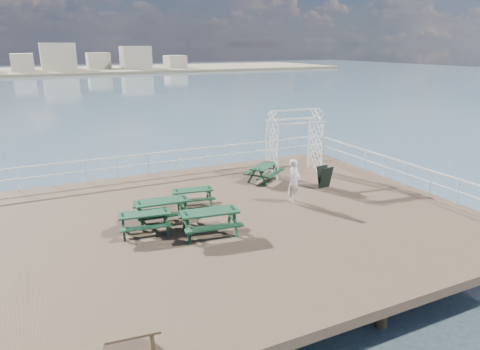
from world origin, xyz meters
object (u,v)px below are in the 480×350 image
picnic_table_d (144,218)px  picnic_table_e (210,217)px  trellis_arbor (295,146)px  person (294,181)px  picnic_table_a (162,206)px  picnic_table_c (264,170)px  flat_bench_far (123,338)px  picnic_table_b (193,194)px

picnic_table_d → picnic_table_e: (2.00, -1.05, 0.07)m
trellis_arbor → person: (-2.21, -3.47, -0.54)m
picnic_table_a → picnic_table_d: picnic_table_a is taller
picnic_table_c → person: bearing=-131.6°
picnic_table_e → flat_bench_far: 6.12m
picnic_table_c → trellis_arbor: trellis_arbor is taller
picnic_table_a → flat_bench_far: (-2.68, -6.47, -0.27)m
person → picnic_table_b: bearing=132.2°
person → picnic_table_d: bearing=156.0°
picnic_table_a → flat_bench_far: size_ratio=1.28×
picnic_table_e → person: 4.55m
picnic_table_e → flat_bench_far: bearing=-121.5°
trellis_arbor → picnic_table_e: bearing=-137.2°
picnic_table_c → picnic_table_d: size_ratio=1.16×
picnic_table_d → person: size_ratio=1.05×
picnic_table_e → person: size_ratio=1.19×
picnic_table_b → picnic_table_e: picnic_table_e is taller
picnic_table_e → flat_bench_far: size_ratio=1.34×
picnic_table_b → flat_bench_far: (-4.27, -7.62, -0.15)m
picnic_table_d → picnic_table_c: bearing=35.9°
picnic_table_d → flat_bench_far: bearing=-99.8°
flat_bench_far → trellis_arbor: bearing=49.7°
trellis_arbor → picnic_table_b: bearing=-155.7°
picnic_table_e → trellis_arbor: 8.20m
picnic_table_c → flat_bench_far: bearing=-168.4°
picnic_table_a → picnic_table_d: size_ratio=1.08×
picnic_table_c → flat_bench_far: (-8.46, -9.29, -0.20)m
picnic_table_b → trellis_arbor: 6.50m
flat_bench_far → picnic_table_b: bearing=67.5°
flat_bench_far → person: (8.16, 6.18, 0.57)m
flat_bench_far → person: person is taller
picnic_table_e → trellis_arbor: trellis_arbor is taller
picnic_table_b → picnic_table_d: size_ratio=0.92×
picnic_table_b → trellis_arbor: (6.10, 2.04, 0.96)m
picnic_table_b → picnic_table_c: bearing=31.2°
picnic_table_b → person: bearing=-10.9°
picnic_table_d → flat_bench_far: 6.09m
picnic_table_d → flat_bench_far: size_ratio=1.18×
picnic_table_b → picnic_table_c: 4.51m
picnic_table_b → picnic_table_e: 2.90m
picnic_table_b → picnic_table_d: picnic_table_d is taller
picnic_table_c → trellis_arbor: size_ratio=0.68×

